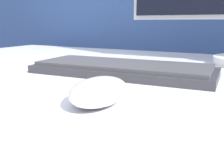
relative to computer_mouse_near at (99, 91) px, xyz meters
The scene contains 3 objects.
partition_panel 0.81m from the computer_mouse_near, 93.64° to the left, with size 5.00×0.03×1.13m.
computer_mouse_near is the anchor object (origin of this frame).
keyboard 0.21m from the computer_mouse_near, 106.83° to the left, with size 0.39×0.17×0.02m.
Camera 1 is at (0.22, -0.44, 0.82)m, focal length 42.00 mm.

